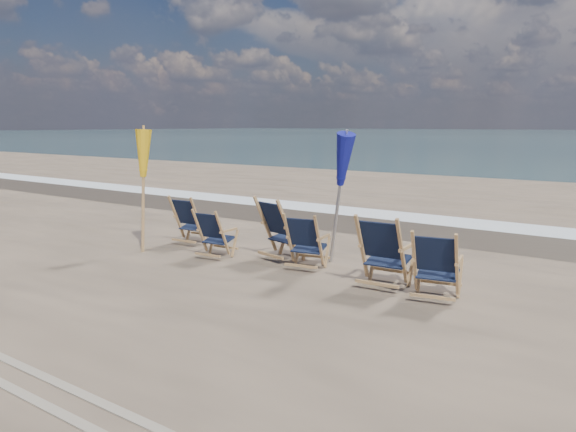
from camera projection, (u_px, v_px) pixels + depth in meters
name	position (u px, v px, depth m)	size (l,w,h in m)	color
surf_foam	(432.00, 219.00, 13.84)	(200.00, 1.40, 0.01)	silver
wet_sand_strip	(407.00, 228.00, 12.64)	(200.00, 2.60, 0.00)	#42362A
beach_chair_0	(198.00, 221.00, 10.72)	(0.62, 0.70, 0.97)	black
beach_chair_1	(222.00, 235.00, 9.61)	(0.57, 0.64, 0.88)	black
beach_chair_2	(288.00, 232.00, 9.36)	(0.71, 0.80, 1.11)	black
beach_chair_3	(319.00, 243.00, 8.86)	(0.60, 0.68, 0.94)	black
beach_chair_4	(402.00, 255.00, 7.75)	(0.69, 0.78, 1.08)	black
beach_chair_5	(457.00, 268.00, 7.24)	(0.63, 0.70, 0.98)	black
umbrella_yellow	(142.00, 160.00, 10.09)	(0.30, 0.30, 2.22)	#AF824E
umbrella_blue	(338.00, 161.00, 9.04)	(0.30, 0.30, 2.26)	#A5A5AD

